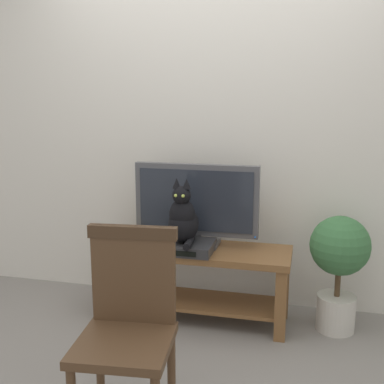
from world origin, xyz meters
TOP-DOWN VIEW (x-y plane):
  - ground_plane at (0.00, 0.00)m, footprint 12.00×12.00m
  - back_wall at (0.00, 0.90)m, footprint 7.00×0.12m
  - tv_stand at (-0.07, 0.47)m, footprint 1.29×0.43m
  - tv at (-0.07, 0.54)m, footprint 0.84×0.20m
  - media_box at (-0.12, 0.39)m, footprint 0.39×0.29m
  - cat at (-0.12, 0.37)m, footprint 0.20×0.31m
  - wooden_chair at (-0.11, -0.65)m, footprint 0.45×0.45m
  - book_stack at (-0.54, 0.42)m, footprint 0.23×0.20m
  - potted_plant at (0.87, 0.53)m, footprint 0.38×0.38m

SIDE VIEW (x-z plane):
  - ground_plane at x=0.00m, z-range 0.00..0.00m
  - tv_stand at x=-0.07m, z-range 0.10..0.60m
  - potted_plant at x=0.87m, z-range 0.09..0.86m
  - wooden_chair at x=-0.11m, z-range 0.07..1.01m
  - media_box at x=-0.12m, z-range 0.51..0.57m
  - book_stack at x=-0.54m, z-range 0.51..0.61m
  - cat at x=-0.12m, z-range 0.52..0.94m
  - tv at x=-0.07m, z-range 0.52..1.08m
  - back_wall at x=0.00m, z-range 0.00..2.80m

